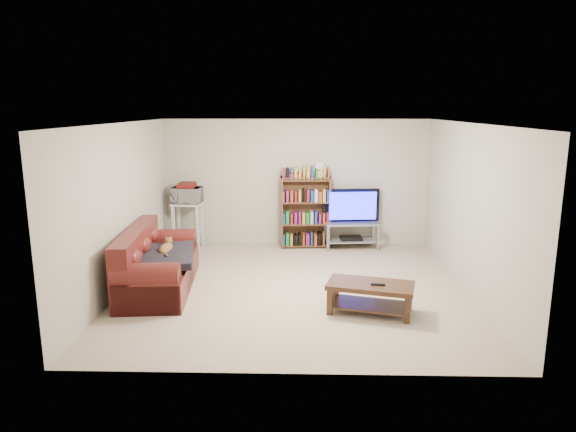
{
  "coord_description": "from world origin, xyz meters",
  "views": [
    {
      "loc": [
        0.1,
        -7.2,
        2.63
      ],
      "look_at": [
        -0.1,
        0.4,
        1.0
      ],
      "focal_mm": 32.0,
      "sensor_mm": 36.0,
      "label": 1
    }
  ],
  "objects_px": {
    "sofa": "(154,268)",
    "bookshelf": "(305,211)",
    "coffee_table": "(370,292)",
    "tv_stand": "(351,231)"
  },
  "relations": [
    {
      "from": "tv_stand",
      "to": "bookshelf",
      "type": "height_order",
      "value": "bookshelf"
    },
    {
      "from": "bookshelf",
      "to": "sofa",
      "type": "bearing_deg",
      "value": -136.9
    },
    {
      "from": "coffee_table",
      "to": "tv_stand",
      "type": "height_order",
      "value": "tv_stand"
    },
    {
      "from": "sofa",
      "to": "bookshelf",
      "type": "relative_size",
      "value": 1.6
    },
    {
      "from": "sofa",
      "to": "coffee_table",
      "type": "xyz_separation_m",
      "value": [
        3.05,
        -0.82,
        -0.04
      ]
    },
    {
      "from": "sofa",
      "to": "bookshelf",
      "type": "height_order",
      "value": "bookshelf"
    },
    {
      "from": "coffee_table",
      "to": "bookshelf",
      "type": "relative_size",
      "value": 0.89
    },
    {
      "from": "sofa",
      "to": "bookshelf",
      "type": "bearing_deg",
      "value": 41.23
    },
    {
      "from": "coffee_table",
      "to": "bookshelf",
      "type": "distance_m",
      "value": 3.29
    },
    {
      "from": "tv_stand",
      "to": "bookshelf",
      "type": "xyz_separation_m",
      "value": [
        -0.86,
        0.04,
        0.36
      ]
    }
  ]
}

